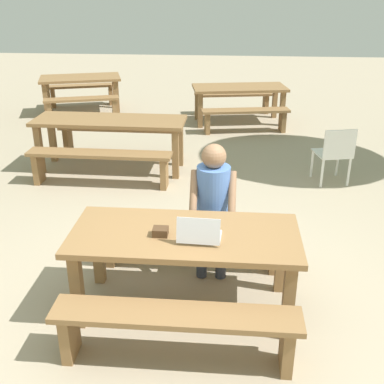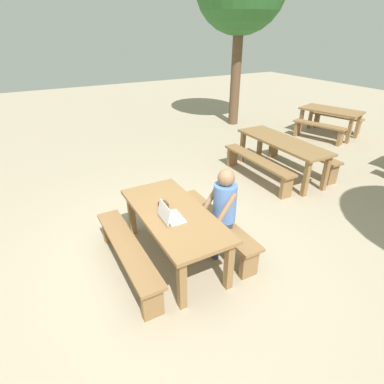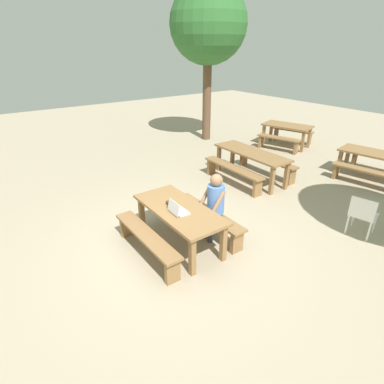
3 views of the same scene
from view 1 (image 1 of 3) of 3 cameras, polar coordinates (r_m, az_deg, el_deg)
name	(u,v)px [view 1 (image 1 of 3)]	position (r m, az deg, el deg)	size (l,w,h in m)	color
ground_plane	(185,306)	(4.28, -0.82, -13.41)	(30.00, 30.00, 0.00)	tan
picnic_table_front	(185,244)	(3.93, -0.87, -6.20)	(1.86, 0.83, 0.73)	olive
bench_near	(176,325)	(3.56, -1.91, -15.52)	(1.79, 0.30, 0.44)	olive
bench_far	(192,235)	(4.64, -0.05, -5.18)	(1.79, 0.30, 0.44)	olive
laptop	(199,234)	(3.75, 0.88, -5.02)	(0.35, 0.27, 0.22)	silver
small_pouch	(160,232)	(3.83, -3.78, -4.73)	(0.12, 0.10, 0.06)	#4C331E
person_seated	(213,199)	(4.41, 2.51, -0.86)	(0.42, 0.41, 1.26)	#333847
plastic_chair	(334,153)	(6.79, 16.56, 4.42)	(0.52, 0.52, 0.81)	white
picnic_table_mid	(110,127)	(7.07, -9.76, 7.67)	(2.18, 0.75, 0.77)	olive
bench_mid_south	(100,160)	(6.60, -10.93, 3.73)	(1.96, 0.33, 0.47)	olive
bench_mid_north	(121,134)	(7.72, -8.45, 6.88)	(1.96, 0.33, 0.47)	olive
picnic_table_rear	(239,92)	(9.51, 5.66, 11.75)	(1.89, 1.08, 0.71)	olive
bench_rear_south	(245,115)	(8.92, 6.37, 9.05)	(1.63, 0.57, 0.43)	olive
bench_rear_north	(233,98)	(10.23, 4.90, 11.03)	(1.63, 0.57, 0.43)	olive
picnic_table_distant	(81,83)	(10.43, -13.12, 12.54)	(1.79, 1.27, 0.76)	olive
bench_distant_south	(82,104)	(9.86, -12.95, 10.13)	(1.48, 0.71, 0.47)	olive
bench_distant_north	(82,91)	(11.12, -12.98, 11.67)	(1.48, 0.71, 0.47)	olive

